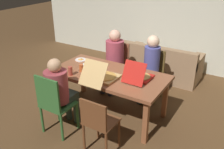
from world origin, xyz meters
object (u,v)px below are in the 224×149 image
Objects in this scene: dining_table at (109,78)px; drinking_glass_0 at (81,68)px; chair_2 at (152,73)px; pizza_box_1 at (139,76)px; chair_1 at (54,103)px; pizza_box_0 at (103,76)px; chair_0 at (117,64)px; person_1 at (60,89)px; plate_0 at (88,65)px; couch at (161,65)px; person_0 at (113,56)px; drinking_glass_1 at (70,71)px; chair_3 at (98,122)px; person_2 at (150,64)px; plate_1 at (81,60)px.

dining_table is 15.33× the size of drinking_glass_0.
chair_2 is 1.87× the size of pizza_box_1.
pizza_box_0 reaches higher than chair_1.
chair_0 is 1.29m from pizza_box_1.
person_1 reaches higher than dining_table.
person_1 reaches higher than pizza_box_0.
plate_0 is at bearing 104.14° from drinking_glass_0.
couch is at bearing 99.74° from pizza_box_1.
chair_0 is at bearing 179.07° from chair_2.
person_0 is 8.44× the size of drinking_glass_1.
person_1 is 2.75m from couch.
chair_3 is at bearing 0.24° from chair_1.
person_2 is at bearing -10.45° from chair_0.
chair_1 is 6.70× the size of drinking_glass_1.
chair_0 is 0.89m from plate_0.
plate_0 is (-0.11, 1.00, 0.22)m from chair_1.
chair_2 reaches higher than plate_1.
person_0 is at bearing -170.79° from chair_2.
drinking_glass_0 is at bearing 94.12° from person_1.
chair_3 is (0.79, -1.70, -0.24)m from person_0.
person_2 reaches higher than dining_table.
chair_0 reaches higher than plate_1.
drinking_glass_0 is (-0.04, 0.74, 0.28)m from chair_1.
plate_0 is (-0.90, -0.69, 0.03)m from person_2.
drinking_glass_1 is at bearing 149.61° from chair_3.
person_2 is (0.40, 0.79, 0.05)m from dining_table.
chair_1 is at bearing -179.76° from chair_3.
couch is at bearing 73.01° from drinking_glass_1.
person_0 reaches higher than drinking_glass_0.
chair_1 is at bearing -113.41° from chair_2.
person_0 is at bearing -118.42° from couch.
dining_table is 1.00m from chair_3.
drinking_glass_0 is at bearing -50.71° from plate_1.
couch is (0.96, 1.67, -0.49)m from plate_1.
person_2 is at bearing -90.00° from chair_2.
drinking_glass_1 is at bearing 100.70° from chair_1.
chair_1 is at bearing -86.72° from drinking_glass_0.
plate_1 is (-0.37, -0.71, 0.26)m from chair_0.
chair_1 is 0.22m from person_1.
drinking_glass_0 reaches higher than couch.
chair_2 is 1.61m from drinking_glass_1.
person_1 is (0.00, 0.15, 0.17)m from chair_1.
person_2 is at bearing 52.71° from drinking_glass_1.
dining_table is 0.89m from person_0.
chair_3 is (0.40, -0.90, -0.19)m from dining_table.
person_2 is 1.29m from plate_1.
person_0 reaches higher than chair_3.
chair_0 is at bearing 85.69° from drinking_glass_1.
chair_0 is 0.75× the size of person_2.
person_2 reaches higher than drinking_glass_1.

